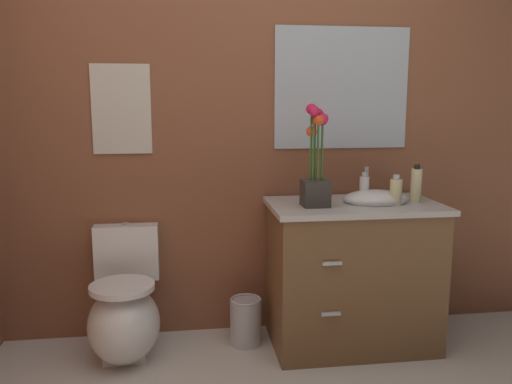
{
  "coord_description": "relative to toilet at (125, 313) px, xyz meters",
  "views": [
    {
      "loc": [
        -0.41,
        -1.53,
        1.38
      ],
      "look_at": [
        -0.03,
        1.18,
        0.91
      ],
      "focal_mm": 37.14,
      "sensor_mm": 36.0,
      "label": 1
    }
  ],
  "objects": [
    {
      "name": "wall_back",
      "position": [
        0.94,
        0.3,
        1.01
      ],
      "size": [
        4.55,
        0.05,
        2.5
      ],
      "primitive_type": "cube",
      "color": "brown",
      "rests_on": "ground_plane"
    },
    {
      "name": "flower_vase",
      "position": [
        1.03,
        -0.08,
        0.79
      ],
      "size": [
        0.14,
        0.14,
        0.54
      ],
      "color": "#38332D",
      "rests_on": "vanity_cabinet"
    },
    {
      "name": "trash_bin",
      "position": [
        0.67,
        0.05,
        -0.11
      ],
      "size": [
        0.18,
        0.18,
        0.27
      ],
      "color": "#B7B7BC",
      "rests_on": "ground_plane"
    },
    {
      "name": "wall_poster",
      "position": [
        -0.0,
        0.27,
        1.09
      ],
      "size": [
        0.32,
        0.01,
        0.5
      ],
      "primitive_type": "cube",
      "color": "beige"
    },
    {
      "name": "vanity_cabinet",
      "position": [
        1.27,
        -0.03,
        0.18
      ],
      "size": [
        0.94,
        0.56,
        1.0
      ],
      "color": "brown",
      "rests_on": "ground_plane"
    },
    {
      "name": "soap_bottle",
      "position": [
        1.46,
        -0.11,
        0.65
      ],
      "size": [
        0.06,
        0.06,
        0.16
      ],
      "color": "beige",
      "rests_on": "vanity_cabinet"
    },
    {
      "name": "wall_mirror",
      "position": [
        1.26,
        0.27,
        1.21
      ],
      "size": [
        0.8,
        0.01,
        0.7
      ],
      "primitive_type": "cube",
      "color": "#B2BCC6"
    },
    {
      "name": "toilet",
      "position": [
        0.0,
        0.0,
        0.0
      ],
      "size": [
        0.38,
        0.59,
        0.69
      ],
      "color": "white",
      "rests_on": "ground_plane"
    },
    {
      "name": "hand_wash_bottle",
      "position": [
        1.33,
        0.0,
        0.65
      ],
      "size": [
        0.05,
        0.05,
        0.17
      ],
      "color": "white",
      "rests_on": "vanity_cabinet"
    },
    {
      "name": "lotion_bottle",
      "position": [
        1.61,
        -0.05,
        0.68
      ],
      "size": [
        0.06,
        0.06,
        0.21
      ],
      "color": "beige",
      "rests_on": "vanity_cabinet"
    }
  ]
}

